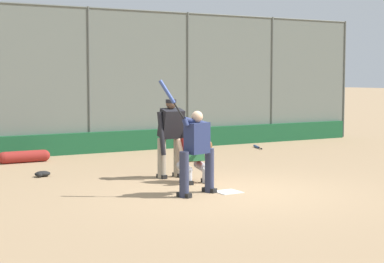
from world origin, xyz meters
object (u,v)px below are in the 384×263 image
(umpire_home, at_px, (171,136))
(equipment_bag_dugout_side, at_px, (24,157))
(catcher_behind_plate, at_px, (194,154))
(spare_bat_near_backstop, at_px, (257,147))
(batter_at_plate, at_px, (196,149))
(fielding_glove_on_dirt, at_px, (42,174))

(umpire_home, xyz_separation_m, equipment_bag_dugout_side, (2.01, -3.89, -0.74))
(catcher_behind_plate, bearing_deg, umpire_home, -76.57)
(umpire_home, distance_m, spare_bat_near_backstop, 6.11)
(equipment_bag_dugout_side, bearing_deg, spare_bat_near_backstop, 177.92)
(batter_at_plate, relative_size, catcher_behind_plate, 1.85)
(catcher_behind_plate, bearing_deg, fielding_glove_on_dirt, -38.59)
(fielding_glove_on_dirt, bearing_deg, catcher_behind_plate, 137.13)
(equipment_bag_dugout_side, bearing_deg, fielding_glove_on_dirt, 83.38)
(fielding_glove_on_dirt, relative_size, equipment_bag_dugout_side, 0.26)
(spare_bat_near_backstop, bearing_deg, catcher_behind_plate, 153.77)
(catcher_behind_plate, bearing_deg, batter_at_plate, 65.88)
(spare_bat_near_backstop, bearing_deg, umpire_home, 147.77)
(catcher_behind_plate, height_order, fielding_glove_on_dirt, catcher_behind_plate)
(catcher_behind_plate, xyz_separation_m, spare_bat_near_backstop, (-4.72, -4.39, -0.54))
(batter_at_plate, bearing_deg, umpire_home, -122.21)
(spare_bat_near_backstop, distance_m, fielding_glove_on_dirt, 7.45)
(batter_at_plate, bearing_deg, equipment_bag_dugout_side, -92.85)
(fielding_glove_on_dirt, bearing_deg, umpire_home, 147.03)
(umpire_home, bearing_deg, batter_at_plate, 73.05)
(catcher_behind_plate, xyz_separation_m, umpire_home, (0.12, -0.75, 0.31))
(umpire_home, xyz_separation_m, spare_bat_near_backstop, (-4.84, -3.64, -0.85))
(umpire_home, xyz_separation_m, fielding_glove_on_dirt, (2.29, -1.48, -0.83))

